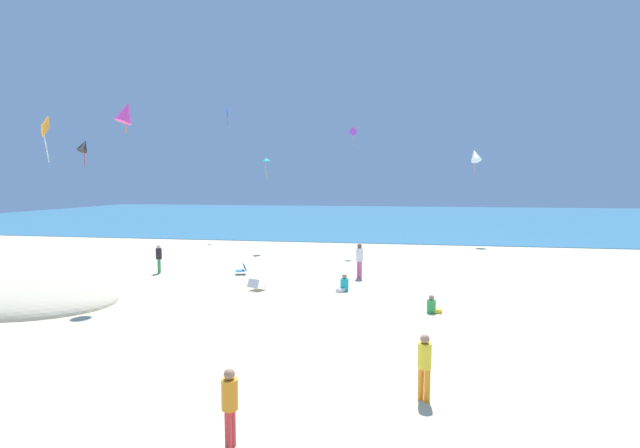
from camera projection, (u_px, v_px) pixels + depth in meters
name	position (u px, v px, depth m)	size (l,w,h in m)	color
ground_plane	(333.00, 292.00, 20.17)	(120.00, 120.00, 0.00)	beige
ocean_water	(379.00, 217.00, 65.90)	(120.00, 60.00, 0.05)	teal
dune_mound	(23.00, 302.00, 18.36)	(7.67, 5.37, 1.63)	#C3B692
beach_chair_mid_beach	(242.00, 269.00, 24.04)	(0.72, 0.70, 0.56)	#2370B2
beach_chair_near_camera	(256.00, 285.00, 20.37)	(0.80, 0.83, 0.54)	white
person_0	(344.00, 285.00, 20.30)	(0.62, 0.67, 0.76)	#19ADB2
person_1	(230.00, 403.00, 8.16)	(0.31, 0.31, 1.48)	red
person_2	(359.00, 258.00, 22.96)	(0.49, 0.49, 1.76)	#D8599E
person_3	(432.00, 306.00, 16.87)	(0.55, 0.34, 0.67)	green
person_4	(159.00, 257.00, 24.27)	(0.39, 0.39, 1.53)	green
person_5	(424.00, 363.00, 9.97)	(0.42, 0.42, 1.49)	orange
kite_black	(84.00, 146.00, 22.64)	(0.61, 0.78, 1.38)	black
kite_blue	(227.00, 113.00, 39.32)	(0.24, 0.87, 1.57)	blue
kite_magenta	(126.00, 112.00, 18.56)	(1.11, 1.11, 1.34)	#DB3DA8
kite_purple	(353.00, 132.00, 30.98)	(0.65, 0.22, 1.21)	purple
kite_white	(475.00, 155.00, 35.86)	(1.09, 1.34, 2.07)	white
kite_teal	(266.00, 160.00, 32.37)	(0.52, 0.68, 1.52)	#1EADAD
kite_orange	(45.00, 129.00, 12.52)	(0.26, 0.54, 1.25)	orange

